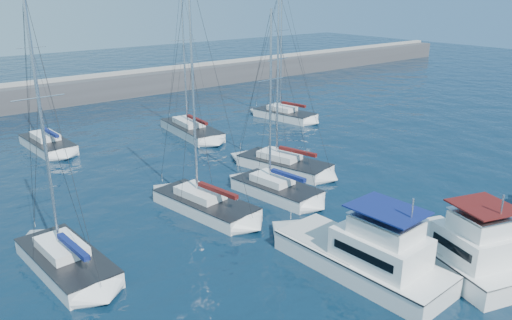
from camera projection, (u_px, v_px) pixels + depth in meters
ground at (379, 239)px, 31.34m from camera, size 220.00×220.00×0.00m
breakwater at (79, 93)px, 69.45m from camera, size 160.00×6.00×4.45m
motor_yacht_port_inner at (368, 256)px, 27.09m from camera, size 4.15×10.11×4.69m
motor_yacht_stbd_inner at (465, 252)px, 27.48m from camera, size 5.91×8.42×4.69m
sailboat_mid_a at (66, 261)px, 27.79m from camera, size 3.59×7.84×15.47m
sailboat_mid_b at (205, 204)px, 35.10m from camera, size 4.27×8.50×16.69m
sailboat_mid_c at (276, 189)px, 37.71m from camera, size 3.82×7.28×13.98m
sailboat_mid_d at (284, 164)px, 43.05m from camera, size 5.02×8.62×15.11m
sailboat_back_a at (48, 144)px, 48.64m from camera, size 3.46×7.76×15.57m
sailboat_back_b at (191, 130)px, 53.59m from camera, size 3.98×9.55×15.82m
sailboat_back_c at (285, 114)px, 59.95m from camera, size 4.39×8.01×16.59m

